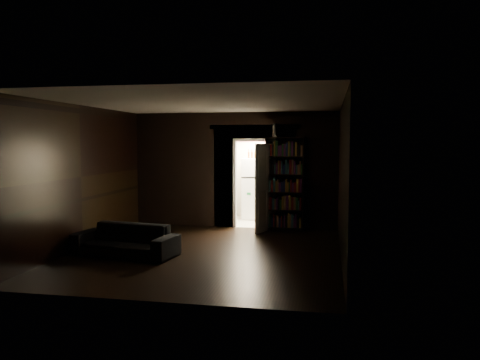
{
  "coord_description": "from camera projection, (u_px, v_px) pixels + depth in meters",
  "views": [
    {
      "loc": [
        2.25,
        -8.39,
        2.07
      ],
      "look_at": [
        0.5,
        0.9,
        1.31
      ],
      "focal_mm": 35.0,
      "sensor_mm": 36.0,
      "label": 1
    }
  ],
  "objects": [
    {
      "name": "room_walls",
      "position": [
        218.0,
        161.0,
        9.72
      ],
      "size": [
        5.02,
        5.61,
        2.84
      ],
      "color": "black",
      "rests_on": "ground"
    },
    {
      "name": "kitchen_alcove",
      "position": [
        261.0,
        175.0,
        12.4
      ],
      "size": [
        2.2,
        1.8,
        2.6
      ],
      "color": "#BCB7A4",
      "rests_on": "ground"
    },
    {
      "name": "bookshelf",
      "position": [
        285.0,
        184.0,
        11.02
      ],
      "size": [
        0.94,
        0.48,
        2.2
      ],
      "primitive_type": "cube",
      "rotation": [
        0.0,
        0.0,
        0.19
      ],
      "color": "black",
      "rests_on": "ground"
    },
    {
      "name": "figurine",
      "position": [
        274.0,
        130.0,
        10.95
      ],
      "size": [
        0.13,
        0.13,
        0.32
      ],
      "primitive_type": "cube",
      "rotation": [
        0.0,
        0.0,
        0.33
      ],
      "color": "white",
      "rests_on": "bookshelf"
    },
    {
      "name": "bottles",
      "position": [
        258.0,
        154.0,
        12.55
      ],
      "size": [
        0.6,
        0.26,
        0.25
      ],
      "primitive_type": "cube",
      "rotation": [
        0.0,
        0.0,
        0.32
      ],
      "color": "black",
      "rests_on": "refrigerator"
    },
    {
      "name": "ground",
      "position": [
        205.0,
        253.0,
        8.8
      ],
      "size": [
        5.5,
        5.5,
        0.0
      ],
      "primitive_type": "plane",
      "color": "black",
      "rests_on": "ground"
    },
    {
      "name": "door",
      "position": [
        265.0,
        188.0,
        10.85
      ],
      "size": [
        0.36,
        0.81,
        2.05
      ],
      "primitive_type": "cube",
      "rotation": [
        0.0,
        0.0,
        1.2
      ],
      "color": "silver",
      "rests_on": "ground"
    },
    {
      "name": "sofa",
      "position": [
        125.0,
        235.0,
        8.6
      ],
      "size": [
        2.03,
        1.12,
        0.74
      ],
      "primitive_type": "imported",
      "rotation": [
        0.0,
        0.0,
        -0.16
      ],
      "color": "black",
      "rests_on": "ground"
    },
    {
      "name": "refrigerator",
      "position": [
        257.0,
        189.0,
        12.69
      ],
      "size": [
        0.85,
        0.81,
        1.65
      ],
      "primitive_type": "cube",
      "rotation": [
        0.0,
        0.0,
        0.19
      ],
      "color": "white",
      "rests_on": "ground"
    }
  ]
}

